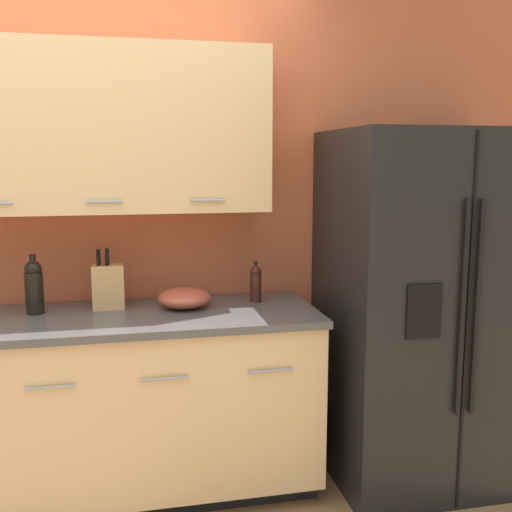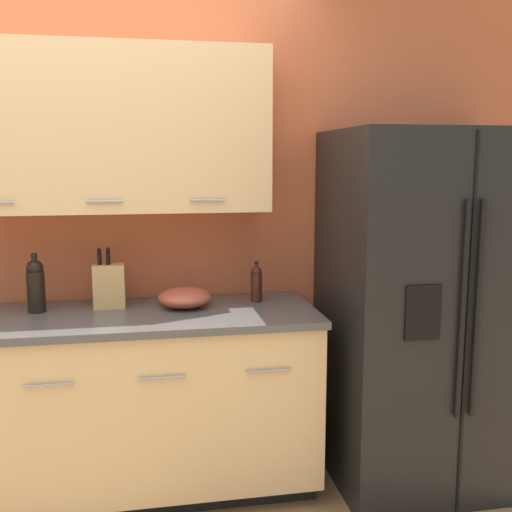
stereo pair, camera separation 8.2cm
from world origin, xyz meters
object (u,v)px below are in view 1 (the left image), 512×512
object	(u,v)px
refrigerator	(424,307)
oil_bottle	(256,283)
knife_block	(108,286)
wine_bottle	(34,286)
mixing_bowl	(184,298)

from	to	relation	value
refrigerator	oil_bottle	size ratio (longest dim) A/B	8.47
knife_block	refrigerator	bearing A→B (deg)	-7.27
knife_block	wine_bottle	xyz separation A→B (m)	(-0.33, -0.03, 0.02)
refrigerator	mixing_bowl	world-z (taller)	refrigerator
refrigerator	oil_bottle	bearing A→B (deg)	167.10
knife_block	oil_bottle	world-z (taller)	knife_block
wine_bottle	mixing_bowl	size ratio (longest dim) A/B	1.09
wine_bottle	mixing_bowl	bearing A→B (deg)	-2.84
knife_block	wine_bottle	bearing A→B (deg)	-175.59
refrigerator	wine_bottle	bearing A→B (deg)	174.77
refrigerator	wine_bottle	size ratio (longest dim) A/B	6.28
refrigerator	wine_bottle	xyz separation A→B (m)	(-1.87, 0.17, 0.16)
knife_block	mixing_bowl	xyz separation A→B (m)	(0.36, -0.06, -0.06)
wine_bottle	oil_bottle	xyz separation A→B (m)	(1.05, 0.02, -0.03)
wine_bottle	oil_bottle	size ratio (longest dim) A/B	1.35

